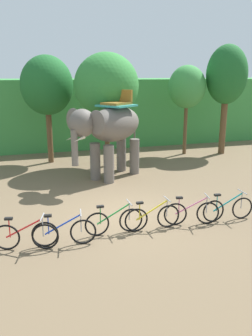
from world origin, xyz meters
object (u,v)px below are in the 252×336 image
bike_teal (228,209)px  bike_yellow (152,217)px  bike_blue (64,232)px  bike_green (114,221)px  elephant (110,128)px  bike_pink (192,213)px  tree_right (106,86)px  bike_red (26,236)px  tree_left (187,87)px  tree_center (47,86)px  tree_center_left (227,76)px

bike_teal → bike_yellow: bearing=178.7°
bike_blue → bike_teal: size_ratio=0.99×
bike_blue → bike_green: same height
elephant → bike_blue: (-2.73, -5.72, -1.82)m
bike_pink → bike_teal: size_ratio=0.98×
elephant → bike_green: 5.86m
tree_right → bike_green: size_ratio=3.17×
bike_red → bike_blue: same height
elephant → bike_blue: elephant is taller
elephant → tree_right: bearing=80.0°
bike_yellow → bike_pink: size_ratio=1.02×
tree_right → bike_blue: (-3.09, -7.77, -3.51)m
tree_right → bike_blue: bearing=-111.7°
bike_yellow → elephant: bearing=88.6°
tree_left → bike_red: bearing=-134.5°
tree_left → elephant: 6.43m
tree_center → bike_green: size_ratio=3.12×
elephant → bike_yellow: size_ratio=2.31×
bike_yellow → bike_green: bearing=177.6°
tree_center → bike_blue: bearing=-92.8°
elephant → bike_pink: size_ratio=2.35×
tree_right → bike_blue: 9.07m
bike_teal → bike_pink: bearing=178.1°
elephant → bike_teal: bearing=-66.9°
bike_pink → bike_teal: (1.23, -0.04, 0.00)m
tree_center → tree_right: (2.63, -1.58, 0.03)m
bike_red → tree_right: bearing=62.1°
elephant → tree_center: bearing=122.0°
bike_pink → tree_left: bearing=65.3°
bike_red → bike_green: size_ratio=0.98×
tree_center_left → bike_yellow: 11.88m
tree_center → bike_blue: size_ratio=3.14×
tree_center → bike_pink: tree_center is taller
bike_yellow → bike_pink: bearing=-0.8°
bike_pink → tree_center: bearing=110.4°
tree_right → tree_left: 5.06m
bike_pink → bike_teal: bearing=-1.9°
tree_left → bike_yellow: 10.91m
tree_right → bike_red: bearing=-117.9°
tree_left → elephant: bearing=-146.7°
elephant → bike_teal: 6.28m
bike_yellow → bike_teal: (2.49, -0.06, 0.00)m
bike_blue → bike_yellow: size_ratio=0.99×
bike_red → bike_teal: same height
bike_blue → bike_green: size_ratio=0.99×
bike_yellow → bike_pink: same height
bike_blue → bike_pink: 3.87m
bike_green → elephant: bearing=76.7°
tree_center_left → bike_yellow: bearing=-131.7°
tree_center → bike_pink: size_ratio=3.17×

